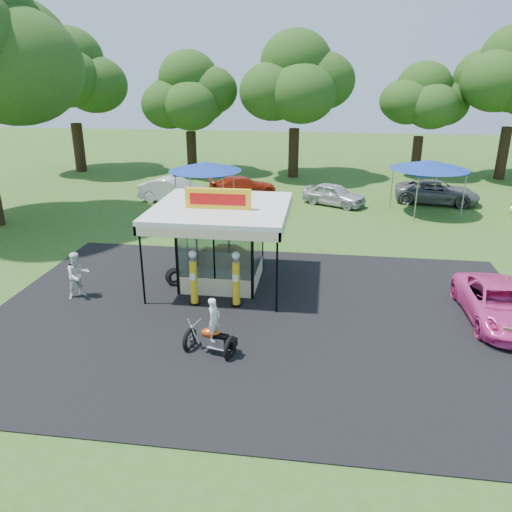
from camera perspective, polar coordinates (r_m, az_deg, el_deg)
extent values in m
plane|color=#32571B|center=(16.70, -0.44, -10.19)|extent=(120.00, 120.00, 0.00)
cube|color=black|center=(18.42, 0.47, -6.98)|extent=(20.00, 14.00, 0.04)
cube|color=white|center=(21.39, -3.80, -2.91)|extent=(3.00, 3.00, 0.06)
cube|color=white|center=(20.32, -4.01, 5.55)|extent=(5.40, 5.40, 0.18)
cube|color=yellow|center=(19.72, -4.35, 6.55)|extent=(2.60, 0.25, 0.80)
cube|color=red|center=(19.60, -4.42, 6.46)|extent=(2.21, 0.02, 0.45)
cylinder|color=black|center=(19.22, -12.91, -1.13)|extent=(0.08, 0.08, 3.20)
cylinder|color=black|center=(18.10, 2.40, -1.99)|extent=(0.08, 0.08, 3.20)
cylinder|color=black|center=(19.50, -7.01, -5.40)|extent=(0.42, 0.42, 0.09)
cylinder|color=yellow|center=(19.13, -7.12, -2.98)|extent=(0.28, 0.28, 1.70)
cylinder|color=silver|center=(18.77, -7.25, -0.33)|extent=(0.19, 0.19, 0.19)
sphere|color=white|center=(18.71, -7.28, 0.21)|extent=(0.30, 0.30, 0.30)
cube|color=white|center=(18.87, -7.29, -2.39)|extent=(0.21, 0.02, 0.28)
cylinder|color=black|center=(19.27, -2.24, -5.59)|extent=(0.42, 0.42, 0.09)
cylinder|color=yellow|center=(18.89, -2.28, -3.15)|extent=(0.28, 0.28, 1.70)
cylinder|color=silver|center=(18.53, -2.32, -0.48)|extent=(0.19, 0.19, 0.19)
sphere|color=white|center=(18.46, -2.33, 0.07)|extent=(0.30, 0.30, 0.30)
cube|color=white|center=(18.62, -2.38, -2.56)|extent=(0.21, 0.02, 0.28)
torus|color=black|center=(16.51, -7.59, -9.46)|extent=(0.33, 0.82, 0.80)
torus|color=black|center=(15.95, -2.99, -10.47)|extent=(0.33, 0.82, 0.80)
cube|color=silver|center=(16.12, -5.20, -9.53)|extent=(0.57, 0.38, 0.29)
ellipsoid|color=#D4450E|center=(15.99, -5.23, -8.70)|extent=(0.61, 0.34, 0.29)
cube|color=black|center=(15.89, -4.13, -9.11)|extent=(0.57, 0.36, 0.10)
cube|color=black|center=(15.83, -2.91, -9.87)|extent=(0.40, 0.39, 0.27)
cylinder|color=silver|center=(16.28, -7.20, -8.52)|extent=(0.42, 0.15, 0.85)
cylinder|color=silver|center=(16.06, -6.80, -7.57)|extent=(0.18, 0.57, 0.05)
sphere|color=silver|center=(16.22, -7.28, -8.06)|extent=(0.15, 0.15, 0.15)
imported|color=white|center=(15.70, -4.82, -7.22)|extent=(0.46, 0.59, 1.43)
torus|color=black|center=(21.11, -9.16, -2.48)|extent=(0.79, 0.49, 0.75)
torus|color=black|center=(21.27, -9.38, -2.31)|extent=(0.81, 0.58, 0.75)
cube|color=#593819|center=(18.17, 27.01, -8.41)|extent=(0.50, 0.31, 0.84)
cube|color=#593819|center=(18.34, 26.82, -8.11)|extent=(0.50, 0.31, 0.84)
imported|color=yellow|center=(23.23, -2.74, 0.25)|extent=(2.82, 1.13, 0.96)
imported|color=#F1419F|center=(19.89, 26.03, -4.93)|extent=(2.42, 4.99, 1.37)
imported|color=white|center=(20.81, -19.69, -2.09)|extent=(1.15, 1.17, 1.90)
imported|color=white|center=(34.46, -9.23, 7.38)|extent=(5.28, 2.88, 1.65)
imported|color=#A7240C|center=(35.86, -1.54, 7.96)|extent=(5.26, 3.95, 1.42)
imported|color=#AEAFB3|center=(33.81, 8.91, 6.97)|extent=(4.54, 3.49, 1.44)
imported|color=slate|center=(36.05, 19.98, 6.89)|extent=(5.82, 3.39, 1.52)
cylinder|color=gray|center=(33.60, -7.62, 7.89)|extent=(0.06, 0.06, 2.51)
cylinder|color=gray|center=(32.94, -2.63, 7.79)|extent=(0.06, 0.06, 2.51)
cylinder|color=gray|center=(30.85, -9.05, 6.67)|extent=(0.06, 0.06, 2.51)
cylinder|color=gray|center=(30.13, -3.65, 6.56)|extent=(0.06, 0.06, 2.51)
cube|color=navy|center=(31.57, -5.82, 9.59)|extent=(3.14, 3.14, 0.13)
cone|color=navy|center=(31.51, -5.84, 10.17)|extent=(4.53, 4.53, 0.52)
cylinder|color=gray|center=(34.36, 15.86, 7.69)|extent=(0.07, 0.07, 2.66)
cylinder|color=gray|center=(34.93, 20.97, 7.31)|extent=(0.07, 0.07, 2.66)
cylinder|color=gray|center=(31.35, 16.55, 6.43)|extent=(0.07, 0.07, 2.66)
cylinder|color=gray|center=(31.97, 22.11, 6.03)|extent=(0.07, 0.07, 2.66)
cube|color=navy|center=(32.84, 19.16, 9.26)|extent=(3.32, 3.32, 0.13)
cone|color=navy|center=(32.78, 19.23, 9.84)|extent=(4.78, 4.78, 0.55)
cylinder|color=black|center=(47.42, -19.58, 11.60)|extent=(0.93, 0.93, 4.16)
ellipsoid|color=#214213|center=(46.99, -20.38, 18.03)|extent=(9.82, 9.82, 8.41)
cylinder|color=black|center=(44.32, -7.35, 11.65)|extent=(0.84, 0.84, 3.56)
ellipsoid|color=#214213|center=(43.86, -7.63, 17.50)|extent=(8.26, 8.26, 7.08)
cylinder|color=black|center=(42.48, 4.31, 11.67)|extent=(0.85, 0.85, 3.99)
ellipsoid|color=#214213|center=(41.99, 4.51, 18.67)|extent=(9.57, 9.57, 8.20)
cylinder|color=black|center=(45.40, 17.87, 10.85)|extent=(0.81, 0.81, 3.24)
ellipsoid|color=#214213|center=(44.95, 18.46, 16.05)|extent=(7.56, 7.56, 6.48)
cylinder|color=black|center=(46.18, 26.38, 10.48)|extent=(0.84, 0.84, 4.20)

